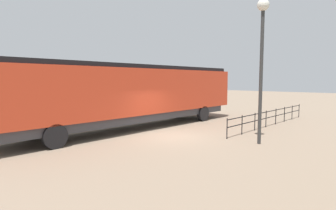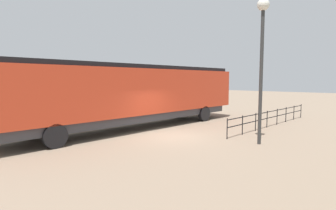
# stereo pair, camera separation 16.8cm
# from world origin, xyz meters

# --- Properties ---
(ground_plane) EXTENTS (120.00, 120.00, 0.00)m
(ground_plane) POSITION_xyz_m (0.00, 0.00, 0.00)
(ground_plane) COLOR #84705B
(locomotive) EXTENTS (2.99, 17.26, 3.90)m
(locomotive) POSITION_xyz_m (-3.29, 0.53, 2.21)
(locomotive) COLOR red
(locomotive) RESTS_ON ground_plane
(lamp_post) EXTENTS (0.54, 0.54, 6.66)m
(lamp_post) POSITION_xyz_m (4.21, 1.51, 4.76)
(lamp_post) COLOR #2D2D2D
(lamp_post) RESTS_ON ground_plane
(platform_fence) EXTENTS (0.05, 11.09, 1.07)m
(platform_fence) POSITION_xyz_m (2.55, 6.91, 0.69)
(platform_fence) COLOR black
(platform_fence) RESTS_ON ground_plane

